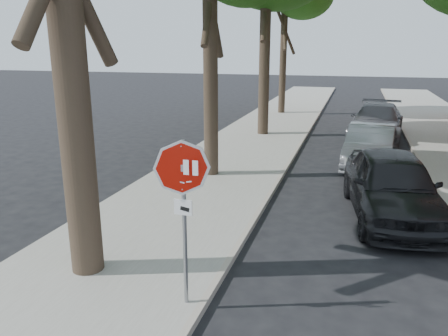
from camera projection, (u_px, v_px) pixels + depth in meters
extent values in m
plane|color=black|center=(229.00, 316.00, 6.70)|extent=(120.00, 120.00, 0.00)
cube|color=gray|center=(251.00, 143.00, 18.45)|extent=(4.00, 55.00, 0.12)
cube|color=#9E9384|center=(299.00, 146.00, 17.88)|extent=(0.12, 55.00, 0.13)
cube|color=#9E9384|center=(415.00, 153.00, 16.67)|extent=(0.12, 55.00, 0.13)
cylinder|color=gray|center=(185.00, 225.00, 6.51)|extent=(0.06, 0.06, 2.60)
cube|color=#99999E|center=(182.00, 168.00, 6.25)|extent=(0.05, 0.06, 0.10)
cylinder|color=#99999E|center=(182.00, 168.00, 6.24)|extent=(0.76, 0.32, 0.82)
cylinder|color=white|center=(182.00, 168.00, 6.23)|extent=(0.76, 0.32, 0.82)
cylinder|color=red|center=(182.00, 168.00, 6.23)|extent=(0.68, 0.29, 0.74)
cube|color=white|center=(168.00, 166.00, 6.27)|extent=(0.08, 0.00, 0.22)
cube|color=white|center=(177.00, 167.00, 6.23)|extent=(0.08, 0.00, 0.22)
cube|color=white|center=(186.00, 167.00, 6.19)|extent=(0.08, 0.00, 0.22)
cube|color=white|center=(195.00, 168.00, 6.15)|extent=(0.08, 0.00, 0.22)
cube|color=silver|center=(175.00, 180.00, 6.29)|extent=(0.08, 0.00, 0.03)
cube|color=silver|center=(182.00, 182.00, 6.27)|extent=(0.08, 0.00, 0.03)
cube|color=silver|center=(189.00, 182.00, 6.23)|extent=(0.08, 0.00, 0.03)
cube|color=white|center=(183.00, 207.00, 6.40)|extent=(0.28, 0.02, 0.24)
cube|color=black|center=(185.00, 209.00, 6.38)|extent=(0.15, 0.00, 0.08)
cylinder|color=black|center=(210.00, 15.00, 12.58)|extent=(0.44, 0.44, 9.50)
cylinder|color=black|center=(265.00, 20.00, 18.92)|extent=(0.48, 0.48, 10.00)
cylinder|color=black|center=(284.00, 36.00, 25.59)|extent=(0.40, 0.40, 9.00)
imported|color=black|center=(392.00, 185.00, 10.42)|extent=(2.53, 4.93, 1.61)
imported|color=gray|center=(370.00, 146.00, 14.98)|extent=(1.86, 4.38, 1.41)
imported|color=#525056|center=(377.00, 121.00, 19.55)|extent=(2.71, 5.50, 1.54)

